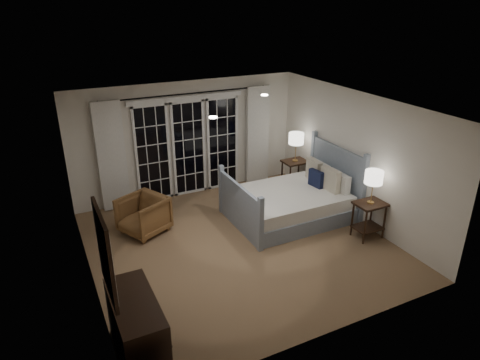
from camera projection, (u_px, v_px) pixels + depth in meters
name	position (u px, v px, depth m)	size (l,w,h in m)	color
floor	(239.00, 244.00, 7.65)	(5.00, 5.00, 0.00)	brown
ceiling	(239.00, 106.00, 6.66)	(5.00, 5.00, 0.00)	silver
wall_left	(83.00, 210.00, 6.14)	(0.02, 5.00, 2.50)	white
wall_right	(356.00, 157.00, 8.17)	(0.02, 5.00, 2.50)	white
wall_back	(188.00, 139.00, 9.22)	(5.00, 0.02, 2.50)	white
wall_front	(331.00, 254.00, 5.09)	(5.00, 0.02, 2.50)	white
french_doors	(189.00, 147.00, 9.25)	(2.50, 0.04, 2.20)	black
curtain_rod	(187.00, 94.00, 8.74)	(0.03, 0.03, 3.50)	black
curtain_left	(112.00, 157.00, 8.49)	(0.55, 0.10, 2.25)	white
curtain_right	(258.00, 135.00, 9.83)	(0.55, 0.10, 2.25)	white
downlight_a	(264.00, 95.00, 7.49)	(0.12, 0.12, 0.01)	white
downlight_b	(213.00, 117.00, 6.09)	(0.12, 0.12, 0.01)	white
bed	(292.00, 202.00, 8.48)	(2.27, 1.63, 1.32)	#848EA0
nightstand_left	(369.00, 214.00, 7.72)	(0.53, 0.43, 0.69)	black
nightstand_right	(295.00, 170.00, 9.67)	(0.53, 0.43, 0.69)	black
lamp_left	(374.00, 178.00, 7.43)	(0.32, 0.32, 0.61)	tan
lamp_right	(296.00, 139.00, 9.38)	(0.34, 0.34, 0.65)	tan
armchair	(143.00, 215.00, 7.91)	(0.76, 0.78, 0.71)	brown
dresser	(137.00, 329.00, 5.09)	(0.51, 1.19, 0.84)	black
mirror	(105.00, 254.00, 4.55)	(0.05, 0.85, 1.00)	black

